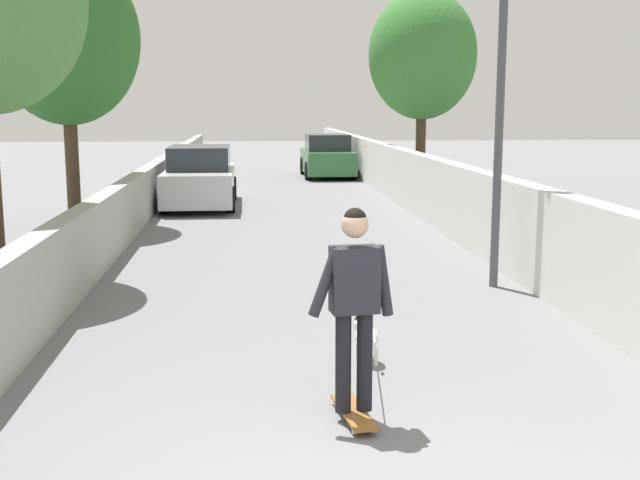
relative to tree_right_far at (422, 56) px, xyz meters
The scene contains 11 objects.
ground_plane 7.70m from the tree_right_far, 139.37° to the left, with size 80.00×80.00×0.00m, color slate.
wall_left 10.81m from the tree_right_far, 133.05° to the left, with size 48.00×0.30×1.12m, color #999E93.
fence_right 7.80m from the tree_right_far, behind, with size 48.00×0.30×1.44m, color silver.
tree_right_far is the anchor object (origin of this frame).
tree_left_distant 10.68m from the tree_right_far, 124.18° to the left, with size 3.04×3.04×5.74m.
lamp_post 12.58m from the tree_right_far, behind, with size 0.36×0.36×4.32m.
skateboard 18.07m from the tree_right_far, 165.95° to the left, with size 0.82×0.31×0.08m.
person_skateboarder 17.88m from the tree_right_far, 165.95° to the left, with size 0.27×0.72×1.68m.
dog 16.55m from the tree_right_far, 165.78° to the left, with size 1.77×0.47×1.06m.
car_near 7.67m from the tree_right_far, 113.75° to the left, with size 4.30×1.80×1.54m.
car_far 6.72m from the tree_right_far, 22.42° to the left, with size 3.87×1.80×1.54m.
Camera 1 is at (-4.25, 0.83, 2.56)m, focal length 44.46 mm.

